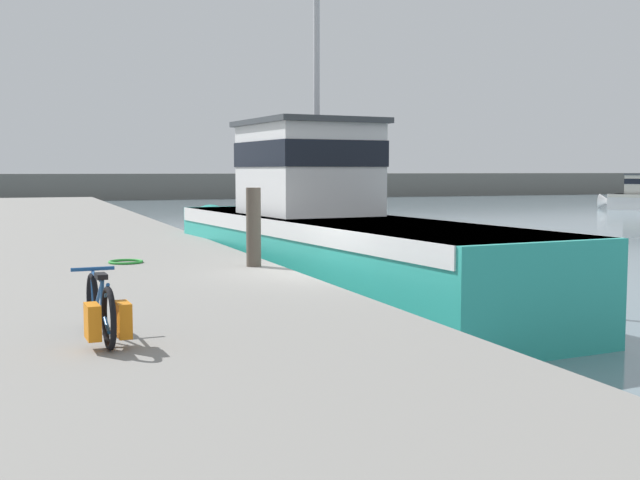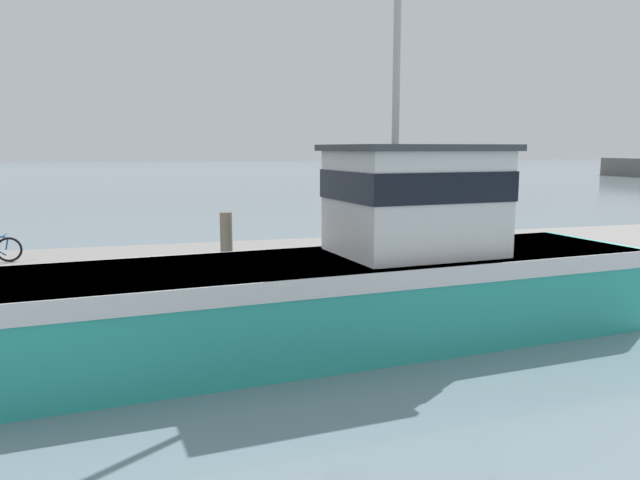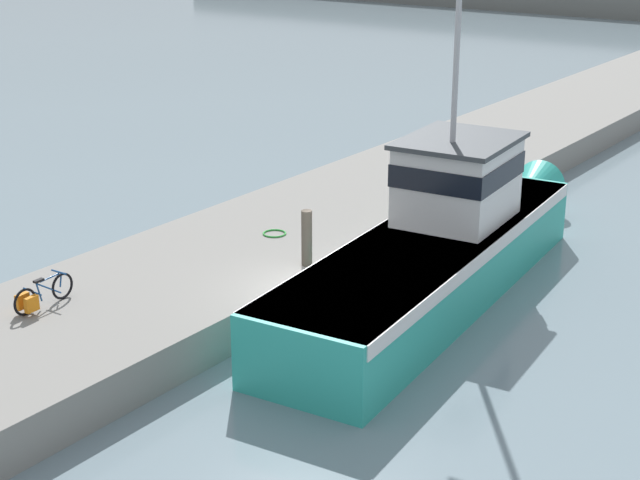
# 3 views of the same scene
# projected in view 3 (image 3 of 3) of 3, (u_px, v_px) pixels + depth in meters

# --- Properties ---
(ground_plane) EXTENTS (320.00, 320.00, 0.00)m
(ground_plane) POSITION_uv_depth(u_px,v_px,m) (327.00, 326.00, 22.46)
(ground_plane) COLOR gray
(dock_pier) EXTENTS (5.45, 80.00, 0.95)m
(dock_pier) POSITION_uv_depth(u_px,v_px,m) (212.00, 274.00, 24.24)
(dock_pier) COLOR gray
(dock_pier) RESTS_ON ground_plane
(fishing_boat_main) EXTENTS (4.17, 14.73, 10.42)m
(fishing_boat_main) POSITION_uv_depth(u_px,v_px,m) (442.00, 242.00, 24.05)
(fishing_boat_main) COLOR teal
(fishing_boat_main) RESTS_ON ground_plane
(bicycle_touring) EXTENTS (0.48, 1.66, 0.67)m
(bicycle_touring) POSITION_uv_depth(u_px,v_px,m) (38.00, 296.00, 20.91)
(bicycle_touring) COLOR black
(bicycle_touring) RESTS_ON dock_pier
(mooring_post) EXTENTS (0.26, 0.26, 1.37)m
(mooring_post) POSITION_uv_depth(u_px,v_px,m) (307.00, 238.00, 23.28)
(mooring_post) COLOR #51473D
(mooring_post) RESTS_ON dock_pier
(hose_coil) EXTENTS (0.62, 0.62, 0.05)m
(hose_coil) POSITION_uv_depth(u_px,v_px,m) (274.00, 233.00, 25.63)
(hose_coil) COLOR green
(hose_coil) RESTS_ON dock_pier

